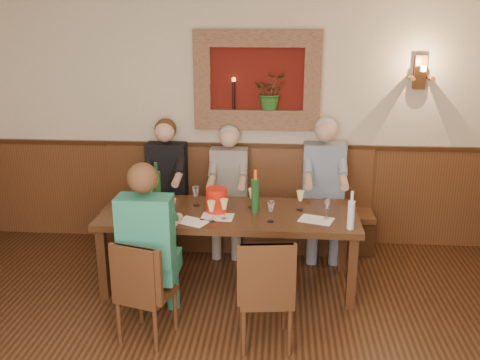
% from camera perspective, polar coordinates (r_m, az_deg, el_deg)
% --- Properties ---
extents(room_shell, '(6.04, 6.04, 2.82)m').
position_cam_1_polar(room_shell, '(2.94, -4.90, 4.89)').
color(room_shell, beige).
rests_on(room_shell, ground).
extents(wainscoting, '(6.02, 6.02, 1.15)m').
position_cam_1_polar(wainscoting, '(3.46, -4.33, -16.71)').
color(wainscoting, '#562C18').
rests_on(wainscoting, ground).
extents(wall_niche, '(1.36, 0.30, 1.06)m').
position_cam_1_polar(wall_niche, '(5.83, 2.23, 10.11)').
color(wall_niche, '#5B120D').
rests_on(wall_niche, ground).
extents(wall_sconce, '(0.25, 0.20, 0.35)m').
position_cam_1_polar(wall_sconce, '(5.97, 18.66, 10.73)').
color(wall_sconce, '#562C18').
rests_on(wall_sconce, ground).
extents(dining_table, '(2.40, 0.90, 0.75)m').
position_cam_1_polar(dining_table, '(5.05, -1.18, -4.21)').
color(dining_table, black).
rests_on(dining_table, ground).
extents(bench, '(3.00, 0.45, 1.11)m').
position_cam_1_polar(bench, '(6.06, -0.27, -4.06)').
color(bench, '#381E0F').
rests_on(bench, ground).
extents(chair_near_left, '(0.48, 0.48, 0.87)m').
position_cam_1_polar(chair_near_left, '(4.47, -9.98, -13.49)').
color(chair_near_left, black).
rests_on(chair_near_left, ground).
extents(chair_near_right, '(0.46, 0.46, 0.93)m').
position_cam_1_polar(chair_near_right, '(4.34, 2.70, -14.00)').
color(chair_near_right, black).
rests_on(chair_near_right, ground).
extents(person_bench_left, '(0.43, 0.53, 1.45)m').
position_cam_1_polar(person_bench_left, '(5.98, -7.88, -1.71)').
color(person_bench_left, black).
rests_on(person_bench_left, ground).
extents(person_bench_mid, '(0.41, 0.50, 1.39)m').
position_cam_1_polar(person_bench_mid, '(5.88, -1.22, -2.16)').
color(person_bench_mid, '#5B5453').
rests_on(person_bench_mid, ground).
extents(person_bench_right, '(0.45, 0.55, 1.49)m').
position_cam_1_polar(person_bench_right, '(5.85, 8.86, -1.96)').
color(person_bench_right, navy).
rests_on(person_bench_right, ground).
extents(person_chair_front, '(0.43, 0.53, 1.45)m').
position_cam_1_polar(person_chair_front, '(4.47, -9.54, -8.40)').
color(person_chair_front, '#1C5763').
rests_on(person_chair_front, ground).
extents(spittoon_bucket, '(0.23, 0.23, 0.23)m').
position_cam_1_polar(spittoon_bucket, '(5.00, -2.50, -2.17)').
color(spittoon_bucket, red).
rests_on(spittoon_bucket, dining_table).
extents(wine_bottle_green_a, '(0.09, 0.09, 0.41)m').
position_cam_1_polar(wine_bottle_green_a, '(4.97, 1.63, -1.59)').
color(wine_bottle_green_a, '#19471E').
rests_on(wine_bottle_green_a, dining_table).
extents(wine_bottle_green_b, '(0.09, 0.09, 0.43)m').
position_cam_1_polar(wine_bottle_green_b, '(5.21, -8.87, -0.79)').
color(wine_bottle_green_b, '#19471E').
rests_on(wine_bottle_green_b, dining_table).
extents(water_bottle, '(0.07, 0.07, 0.34)m').
position_cam_1_polar(water_bottle, '(4.69, 11.76, -3.56)').
color(water_bottle, silver).
rests_on(water_bottle, dining_table).
extents(tasting_sheet_a, '(0.33, 0.27, 0.00)m').
position_cam_1_polar(tasting_sheet_a, '(5.03, -9.92, -3.67)').
color(tasting_sheet_a, white).
rests_on(tasting_sheet_a, dining_table).
extents(tasting_sheet_b, '(0.30, 0.22, 0.00)m').
position_cam_1_polar(tasting_sheet_b, '(4.91, -2.43, -3.94)').
color(tasting_sheet_b, white).
rests_on(tasting_sheet_b, dining_table).
extents(tasting_sheet_c, '(0.35, 0.29, 0.00)m').
position_cam_1_polar(tasting_sheet_c, '(4.88, 8.12, -4.22)').
color(tasting_sheet_c, white).
rests_on(tasting_sheet_c, dining_table).
extents(tasting_sheet_d, '(0.33, 0.29, 0.00)m').
position_cam_1_polar(tasting_sheet_d, '(4.81, -5.07, -4.44)').
color(tasting_sheet_d, white).
rests_on(tasting_sheet_d, dining_table).
extents(wine_glass_0, '(0.08, 0.08, 0.19)m').
position_cam_1_polar(wine_glass_0, '(5.07, 6.44, -2.20)').
color(wine_glass_0, '#F1F090').
rests_on(wine_glass_0, dining_table).
extents(wine_glass_1, '(0.08, 0.08, 0.19)m').
position_cam_1_polar(wine_glass_1, '(5.11, 1.30, -1.95)').
color(wine_glass_1, '#F1F090').
rests_on(wine_glass_1, dining_table).
extents(wine_glass_2, '(0.08, 0.08, 0.19)m').
position_cam_1_polar(wine_glass_2, '(4.82, -1.70, -3.13)').
color(wine_glass_2, '#F1F090').
rests_on(wine_glass_2, dining_table).
extents(wine_glass_3, '(0.08, 0.08, 0.19)m').
position_cam_1_polar(wine_glass_3, '(5.01, -11.83, -2.70)').
color(wine_glass_3, '#F1F090').
rests_on(wine_glass_3, dining_table).
extents(wine_glass_4, '(0.08, 0.08, 0.19)m').
position_cam_1_polar(wine_glass_4, '(4.86, -7.25, -3.07)').
color(wine_glass_4, '#F1F090').
rests_on(wine_glass_4, dining_table).
extents(wine_glass_5, '(0.08, 0.08, 0.19)m').
position_cam_1_polar(wine_glass_5, '(5.23, -9.51, -1.73)').
color(wine_glass_5, white).
rests_on(wine_glass_5, dining_table).
extents(wine_glass_6, '(0.08, 0.08, 0.19)m').
position_cam_1_polar(wine_glass_6, '(4.77, -3.06, -3.34)').
color(wine_glass_6, '#F1F090').
rests_on(wine_glass_6, dining_table).
extents(wine_glass_7, '(0.08, 0.08, 0.19)m').
position_cam_1_polar(wine_glass_7, '(4.77, 3.30, -3.37)').
color(wine_glass_7, white).
rests_on(wine_glass_7, dining_table).
extents(wine_glass_8, '(0.08, 0.08, 0.19)m').
position_cam_1_polar(wine_glass_8, '(5.18, -4.71, -1.73)').
color(wine_glass_8, white).
rests_on(wine_glass_8, dining_table).
extents(wine_glass_9, '(0.08, 0.08, 0.19)m').
position_cam_1_polar(wine_glass_9, '(4.89, 9.24, -3.04)').
color(wine_glass_9, white).
rests_on(wine_glass_9, dining_table).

